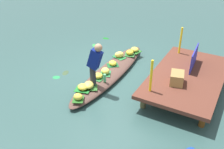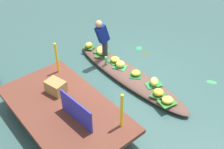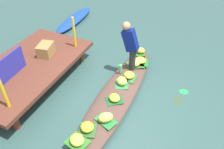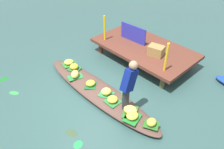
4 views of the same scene
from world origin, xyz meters
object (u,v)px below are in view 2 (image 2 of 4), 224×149
vendor_boat (128,75)px  produce_crate (56,87)px  banana_bunch_5 (136,73)px  water_bottle (106,60)px  banana_bunch_8 (158,92)px  vendor_person (103,37)px  banana_bunch_3 (102,52)px  market_banner (76,111)px  banana_bunch_1 (115,59)px  banana_bunch_2 (154,81)px  banana_bunch_7 (101,49)px  banana_bunch_4 (168,100)px  banana_bunch_6 (89,45)px  banana_bunch_0 (120,64)px

vendor_boat → produce_crate: size_ratio=9.31×
banana_bunch_5 → water_bottle: size_ratio=1.06×
banana_bunch_8 → vendor_person: (2.14, 0.01, 0.62)m
banana_bunch_3 → vendor_boat: bearing=179.5°
banana_bunch_8 → market_banner: market_banner is taller
market_banner → produce_crate: (1.05, -0.15, -0.12)m
banana_bunch_1 → banana_bunch_2: (-1.44, -0.08, 0.03)m
vendor_boat → banana_bunch_7: banana_bunch_7 is taller
banana_bunch_1 → banana_bunch_5: banana_bunch_5 is taller
banana_bunch_2 → market_banner: size_ratio=0.30×
banana_bunch_3 → banana_bunch_8: size_ratio=1.28×
banana_bunch_2 → banana_bunch_7: bearing=0.9°
banana_bunch_1 → banana_bunch_8: bearing=175.6°
banana_bunch_5 → banana_bunch_7: bearing=-1.7°
banana_bunch_1 → banana_bunch_2: banana_bunch_2 is taller
banana_bunch_4 → banana_bunch_8: bearing=-5.4°
banana_bunch_3 → vendor_person: vendor_person is taller
banana_bunch_2 → vendor_person: bearing=7.2°
banana_bunch_4 → vendor_person: 2.53m
banana_bunch_1 → market_banner: bearing=122.0°
vendor_boat → banana_bunch_6: (1.73, 0.05, 0.19)m
banana_bunch_3 → produce_crate: produce_crate is taller
banana_bunch_6 → produce_crate: bearing=126.3°
banana_bunch_7 → water_bottle: bearing=153.1°
banana_bunch_3 → market_banner: bearing=131.5°
banana_bunch_3 → banana_bunch_7: banana_bunch_3 is taller
banana_bunch_5 → banana_bunch_6: banana_bunch_6 is taller
banana_bunch_0 → banana_bunch_2: bearing=-172.8°
vendor_boat → vendor_person: vendor_person is taller
banana_bunch_2 → produce_crate: size_ratio=0.67×
banana_bunch_6 → produce_crate: size_ratio=0.53×
banana_bunch_5 → banana_bunch_1: bearing=-0.1°
banana_bunch_7 → banana_bunch_8: 2.48m
vendor_boat → banana_bunch_0: banana_bunch_0 is taller
banana_bunch_8 → vendor_person: 2.23m
banana_bunch_6 → vendor_person: 0.97m
banana_bunch_7 → market_banner: 3.15m
banana_bunch_2 → banana_bunch_0: bearing=7.2°
banana_bunch_3 → banana_bunch_8: 2.32m
banana_bunch_7 → banana_bunch_8: bearing=175.8°
banana_bunch_0 → market_banner: 2.50m
vendor_person → water_bottle: 0.66m
banana_bunch_8 → banana_bunch_3: bearing=-2.2°
produce_crate → market_banner: bearing=172.2°
vendor_boat → vendor_person: (0.98, 0.09, 0.80)m
banana_bunch_6 → vendor_person: vendor_person is taller
banana_bunch_3 → banana_bunch_7: (0.15, -0.09, -0.01)m
vendor_boat → banana_bunch_3: bearing=-1.3°
produce_crate → banana_bunch_1: bearing=-80.5°
market_banner → banana_bunch_3: bearing=-52.3°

